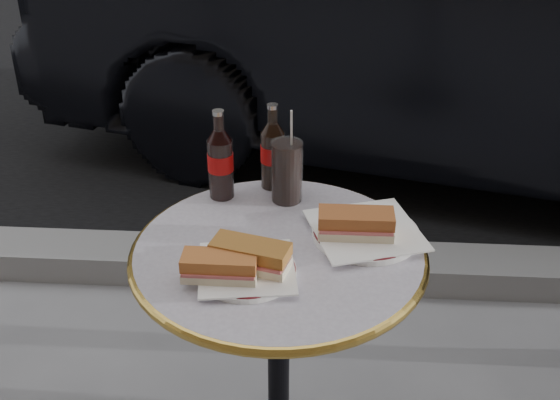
# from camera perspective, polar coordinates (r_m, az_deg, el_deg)

# --- Properties ---
(curb) EXTENTS (40.00, 0.20, 0.12)m
(curb) POSITION_cam_1_polar(r_m,az_deg,el_deg) (2.59, 1.24, -5.34)
(curb) COLOR gray
(curb) RESTS_ON ground
(bistro_table) EXTENTS (0.62, 0.62, 0.73)m
(bistro_table) POSITION_cam_1_polar(r_m,az_deg,el_deg) (1.69, -0.11, -14.28)
(bistro_table) COLOR #BAB2C4
(bistro_table) RESTS_ON ground
(plate_left) EXTENTS (0.20, 0.20, 0.01)m
(plate_left) POSITION_cam_1_polar(r_m,az_deg,el_deg) (1.39, -2.71, -5.79)
(plate_left) COLOR white
(plate_left) RESTS_ON bistro_table
(plate_right) EXTENTS (0.26, 0.26, 0.01)m
(plate_right) POSITION_cam_1_polar(r_m,az_deg,el_deg) (1.51, 6.95, -2.69)
(plate_right) COLOR white
(plate_right) RESTS_ON bistro_table
(sandwich_left_a) EXTENTS (0.14, 0.07, 0.05)m
(sandwich_left_a) POSITION_cam_1_polar(r_m,az_deg,el_deg) (1.35, -4.93, -5.53)
(sandwich_left_a) COLOR #B8642E
(sandwich_left_a) RESTS_ON plate_left
(sandwich_left_b) EXTENTS (0.17, 0.11, 0.05)m
(sandwich_left_b) POSITION_cam_1_polar(r_m,az_deg,el_deg) (1.37, -2.41, -4.62)
(sandwich_left_b) COLOR #9E6228
(sandwich_left_b) RESTS_ON plate_left
(sandwich_right) EXTENTS (0.16, 0.07, 0.05)m
(sandwich_right) POSITION_cam_1_polar(r_m,az_deg,el_deg) (1.47, 6.18, -2.03)
(sandwich_right) COLOR #9E5328
(sandwich_right) RESTS_ON plate_right
(cola_bottle_left) EXTENTS (0.06, 0.06, 0.22)m
(cola_bottle_left) POSITION_cam_1_polar(r_m,az_deg,el_deg) (1.60, -4.89, 3.71)
(cola_bottle_left) COLOR black
(cola_bottle_left) RESTS_ON bistro_table
(cola_bottle_right) EXTENTS (0.06, 0.06, 0.21)m
(cola_bottle_right) POSITION_cam_1_polar(r_m,az_deg,el_deg) (1.64, -0.59, 4.39)
(cola_bottle_right) COLOR black
(cola_bottle_right) RESTS_ON bistro_table
(cola_glass) EXTENTS (0.08, 0.08, 0.15)m
(cola_glass) POSITION_cam_1_polar(r_m,az_deg,el_deg) (1.60, 0.56, 2.36)
(cola_glass) COLOR black
(cola_glass) RESTS_ON bistro_table
(parked_car) EXTENTS (2.41, 4.43, 1.38)m
(parked_car) POSITION_cam_1_polar(r_m,az_deg,el_deg) (3.37, 17.98, 13.90)
(parked_car) COLOR black
(parked_car) RESTS_ON ground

